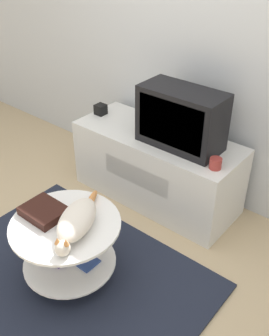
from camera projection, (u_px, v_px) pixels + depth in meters
The scene contains 10 objects.
ground_plane at pixel (72, 278), 2.65m from camera, with size 12.00×12.00×0.00m, color tan.
wall_back at pixel (203, 37), 2.88m from camera, with size 8.00×0.05×2.60m.
rug at pixel (72, 277), 2.65m from camera, with size 1.78×1.28×0.02m.
tv_stand at pixel (156, 167), 3.25m from camera, with size 1.38×0.55×0.60m.
tv at pixel (181, 118), 2.84m from camera, with size 0.62×0.30×0.44m.
speaker at pixel (101, 109), 3.39m from camera, with size 0.09×0.09×0.09m.
mug at pixel (215, 163), 2.67m from camera, with size 0.09×0.09×0.08m.
coffee_table at pixel (67, 243), 2.49m from camera, with size 0.69×0.69×0.46m.
dvd_box at pixel (44, 211), 2.45m from camera, with size 0.27×0.22×0.06m.
cat at pixel (76, 221), 2.32m from camera, with size 0.35×0.57×0.13m.
Camera 1 is at (1.48, -1.13, 2.07)m, focal length 42.00 mm.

